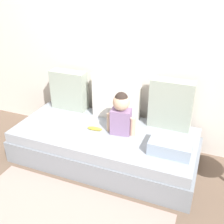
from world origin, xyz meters
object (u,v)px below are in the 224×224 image
object	(u,v)px
couch	(105,145)
throw_pillow_right	(171,104)
folded_blanket	(171,146)
throw_pillow_left	(69,90)
throw_pillow_center	(116,96)
toddler	(121,112)
banana	(95,128)

from	to	relation	value
couch	throw_pillow_right	bearing A→B (deg)	29.65
couch	folded_blanket	bearing A→B (deg)	-8.83
throw_pillow_left	folded_blanket	bearing A→B (deg)	-19.09
folded_blanket	throw_pillow_center	bearing A→B (deg)	147.31
couch	folded_blanket	world-z (taller)	folded_blanket
throw_pillow_center	throw_pillow_right	world-z (taller)	throw_pillow_right
toddler	banana	distance (m)	0.37
couch	banana	size ratio (longest dim) A/B	12.01
couch	throw_pillow_left	bearing A→B (deg)	150.35
couch	throw_pillow_center	distance (m)	0.59
throw_pillow_center	folded_blanket	xyz separation A→B (m)	(0.74, -0.48, -0.21)
throw_pillow_right	folded_blanket	distance (m)	0.53
throw_pillow_left	toddler	world-z (taller)	throw_pillow_left
throw_pillow_center	banana	xyz separation A→B (m)	(-0.10, -0.38, -0.25)
throw_pillow_right	throw_pillow_left	bearing A→B (deg)	180.00
banana	couch	bearing A→B (deg)	13.09
toddler	banana	world-z (taller)	toddler
toddler	throw_pillow_center	bearing A→B (deg)	118.56
throw_pillow_right	banana	distance (m)	0.87
couch	throw_pillow_left	xyz separation A→B (m)	(-0.63, 0.36, 0.44)
couch	toddler	xyz separation A→B (m)	(0.18, 0.03, 0.44)
throw_pillow_right	toddler	size ratio (longest dim) A/B	1.16
throw_pillow_right	throw_pillow_center	bearing A→B (deg)	180.00
throw_pillow_left	folded_blanket	size ratio (longest dim) A/B	1.22
toddler	folded_blanket	xyz separation A→B (m)	(0.56, -0.15, -0.18)
couch	throw_pillow_center	size ratio (longest dim) A/B	3.73
throw_pillow_right	toddler	world-z (taller)	throw_pillow_right
toddler	banana	xyz separation A→B (m)	(-0.28, -0.06, -0.23)
couch	throw_pillow_left	size ratio (longest dim) A/B	4.17
couch	banana	bearing A→B (deg)	-166.91
couch	throw_pillow_left	distance (m)	0.85
throw_pillow_left	folded_blanket	xyz separation A→B (m)	(1.37, -0.48, -0.18)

